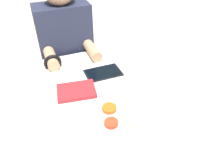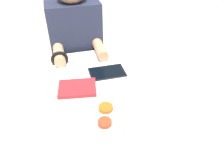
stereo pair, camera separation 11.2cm
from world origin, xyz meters
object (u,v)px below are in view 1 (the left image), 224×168
object	(u,v)px
thali_tray	(123,117)
drinking_glass	(71,135)
red_notebook	(76,91)
tablet_device	(103,73)
person_diner	(69,63)

from	to	relation	value
thali_tray	drinking_glass	distance (m)	0.26
red_notebook	tablet_device	size ratio (longest dim) A/B	1.04
drinking_glass	red_notebook	bearing A→B (deg)	72.48
thali_tray	tablet_device	size ratio (longest dim) A/B	1.46
person_diner	thali_tray	bearing A→B (deg)	-83.96
tablet_device	red_notebook	bearing A→B (deg)	-149.25
thali_tray	red_notebook	size ratio (longest dim) A/B	1.41
drinking_glass	person_diner	bearing A→B (deg)	79.09
thali_tray	tablet_device	xyz separation A→B (m)	(0.04, 0.38, -0.00)
thali_tray	person_diner	bearing A→B (deg)	96.04
thali_tray	drinking_glass	world-z (taller)	drinking_glass
tablet_device	thali_tray	bearing A→B (deg)	-96.19
person_diner	drinking_glass	bearing A→B (deg)	-100.91
tablet_device	drinking_glass	world-z (taller)	drinking_glass
tablet_device	person_diner	world-z (taller)	person_diner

